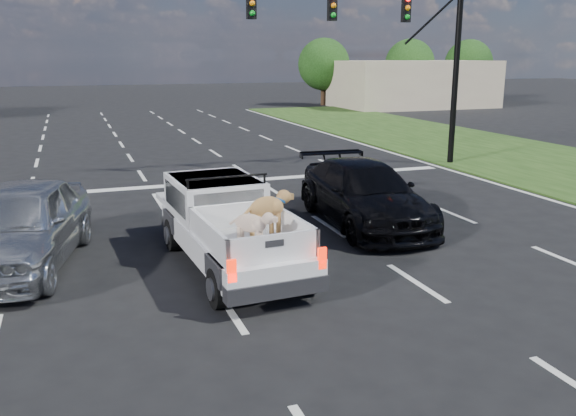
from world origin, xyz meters
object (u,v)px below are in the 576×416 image
Objects in this scene: silver_sedan at (20,225)px; black_coupe at (364,194)px; pickup_truck at (229,225)px; traffic_signal at (400,34)px.

silver_sedan reaches higher than black_coupe.
pickup_truck is at bearing -5.62° from silver_sedan.
pickup_truck reaches higher than silver_sedan.
black_coupe is (7.66, 0.56, -0.09)m from silver_sedan.
black_coupe is at bearing 22.68° from pickup_truck.
pickup_truck reaches higher than black_coupe.
black_coupe is (3.86, 1.88, -0.08)m from pickup_truck.
traffic_signal is at bearing 43.75° from silver_sedan.
black_coupe is at bearing 17.70° from silver_sedan.
pickup_truck is 0.95× the size of black_coupe.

